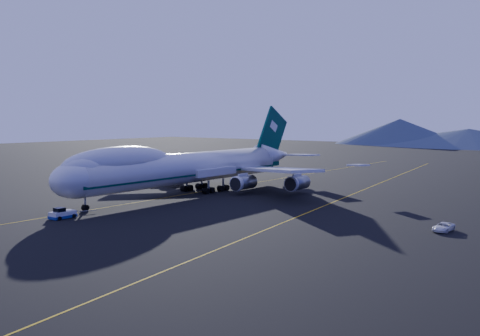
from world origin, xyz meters
The scene contains 6 objects.
ground centered at (0.00, 0.00, 0.00)m, with size 500.00×500.00×0.00m, color black.
taxiway_line_main centered at (0.00, 0.00, 0.01)m, with size 0.25×220.00×0.01m, color #C59C0B.
taxiway_line_side centered at (30.00, 10.00, 0.01)m, with size 0.25×200.00×0.01m, color #C59C0B.
boeing_747 centered at (0.00, 0.03, 5.81)m, with size 59.62×72.43×19.37m.
pushback_tug centered at (3.00, -33.13, 0.57)m, with size 2.52×4.25×1.82m.
service_van centered at (55.24, -5.84, 0.62)m, with size 2.05×4.46×1.24m, color white.
Camera 1 is at (77.70, -83.81, 16.27)m, focal length 40.00 mm.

